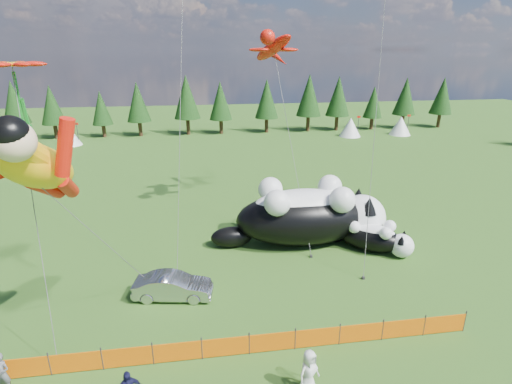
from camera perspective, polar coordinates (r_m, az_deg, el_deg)
ground at (r=20.74m, az=-4.97°, el=-16.84°), size 160.00×160.00×0.00m
safety_fence at (r=18.08m, az=-4.35°, el=-21.18°), size 22.06×0.06×1.10m
tree_line at (r=62.23m, az=-7.90°, el=11.80°), size 90.00×4.00×8.00m
festival_tents at (r=58.90m, az=3.20°, el=8.95°), size 50.00×3.20×2.80m
cat_large at (r=26.73m, az=7.75°, el=-3.15°), size 11.83×4.30×4.27m
cat_small at (r=26.92m, az=16.52°, el=-6.14°), size 4.83×4.12×2.03m
car at (r=21.81m, az=-11.77°, el=-13.07°), size 4.25×2.05×1.34m
spectator_a at (r=19.01m, az=-32.52°, el=-21.02°), size 0.71×0.57×1.71m
spectator_e at (r=16.49m, az=7.54°, el=-24.14°), size 1.09×0.96×1.87m
superhero_kite at (r=15.78m, az=-28.79°, el=3.25°), size 5.39×8.30×11.74m
gecko_kite at (r=30.30m, az=2.44°, el=19.84°), size 5.33×12.06×14.89m
flower_kite at (r=18.44m, az=-31.42°, el=14.81°), size 2.80×4.60×12.08m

